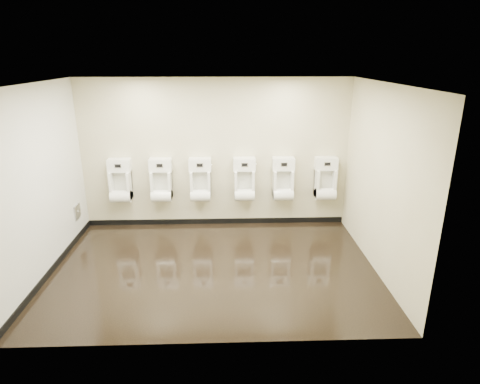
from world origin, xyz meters
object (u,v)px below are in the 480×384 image
object	(u,v)px
urinal_0	(121,184)
urinal_4	(283,182)
access_panel	(77,212)
urinal_3	(244,183)
urinal_5	(325,182)
urinal_1	(161,183)
urinal_2	(201,183)

from	to	relation	value
urinal_0	urinal_4	bearing A→B (deg)	0.00
access_panel	urinal_3	size ratio (longest dim) A/B	0.31
urinal_3	urinal_0	bearing A→B (deg)	180.00
urinal_4	urinal_5	bearing A→B (deg)	0.00
urinal_1	urinal_4	world-z (taller)	same
urinal_3	access_panel	bearing A→B (deg)	-172.31
access_panel	urinal_4	size ratio (longest dim) A/B	0.31
access_panel	urinal_1	size ratio (longest dim) A/B	0.31
urinal_1	urinal_2	xyz separation A→B (m)	(0.73, 0.00, 0.00)
access_panel	urinal_0	xyz separation A→B (m)	(0.71, 0.41, 0.39)
urinal_5	urinal_1	bearing A→B (deg)	180.00
urinal_1	urinal_2	size ratio (longest dim) A/B	1.00
urinal_3	urinal_4	distance (m)	0.73
access_panel	urinal_2	world-z (taller)	urinal_2
urinal_1	urinal_5	xyz separation A→B (m)	(3.10, 0.00, 0.00)
urinal_0	urinal_3	world-z (taller)	same
urinal_2	urinal_4	size ratio (longest dim) A/B	1.00
urinal_2	urinal_5	xyz separation A→B (m)	(2.37, 0.00, 0.00)
urinal_1	urinal_3	distance (m)	1.56
urinal_0	urinal_2	xyz separation A→B (m)	(1.49, 0.00, 0.00)
urinal_0	urinal_2	size ratio (longest dim) A/B	1.00
urinal_0	urinal_1	xyz separation A→B (m)	(0.76, 0.00, 0.00)
access_panel	urinal_0	world-z (taller)	urinal_0
urinal_3	urinal_4	bearing A→B (deg)	0.00
urinal_1	urinal_5	bearing A→B (deg)	0.00
urinal_0	urinal_1	size ratio (longest dim) A/B	1.00
urinal_1	urinal_2	distance (m)	0.73
urinal_1	urinal_5	world-z (taller)	same
urinal_0	urinal_2	world-z (taller)	same
urinal_3	urinal_5	xyz separation A→B (m)	(1.54, 0.00, 0.00)
access_panel	urinal_0	size ratio (longest dim) A/B	0.31
access_panel	urinal_2	xyz separation A→B (m)	(2.20, 0.41, 0.39)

